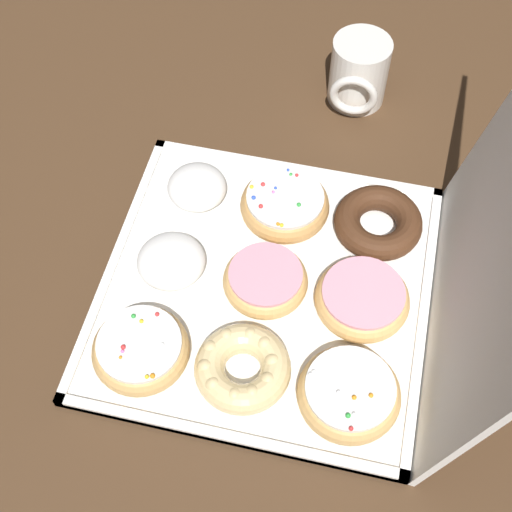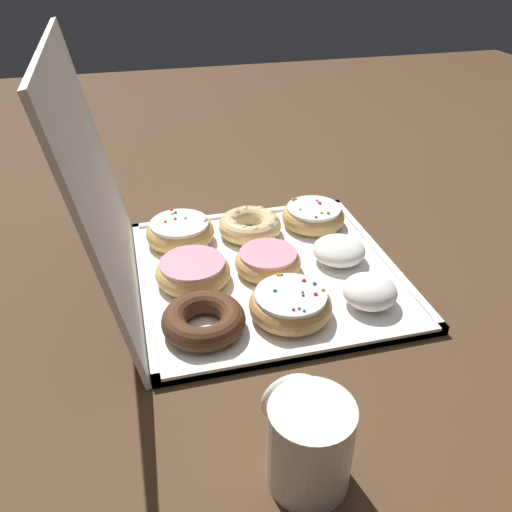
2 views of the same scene
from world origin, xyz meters
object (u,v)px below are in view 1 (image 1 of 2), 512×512
object	(u,v)px
powdered_filled_donut_1	(172,259)
coffee_mug	(359,72)
donut_box	(265,290)
powdered_filled_donut_0	(197,187)
sprinkle_donut_2	(141,349)
chocolate_cake_ring_donut_6	(378,222)
pink_frosted_donut_4	(264,280)
pink_frosted_donut_7	(363,296)
sprinkle_donut_8	(349,394)
sprinkle_donut_3	(284,204)
cruller_donut_5	(239,367)

from	to	relation	value
powdered_filled_donut_1	coffee_mug	world-z (taller)	coffee_mug
donut_box	powdered_filled_donut_0	xyz separation A→B (m)	(-0.12, -0.12, 0.03)
sprinkle_donut_2	chocolate_cake_ring_donut_6	bearing A→B (deg)	134.90
sprinkle_donut_2	pink_frosted_donut_4	world-z (taller)	sprinkle_donut_2
pink_frosted_donut_7	sprinkle_donut_8	distance (m)	0.13
powdered_filled_donut_0	powdered_filled_donut_1	bearing A→B (deg)	-0.30
sprinkle_donut_2	sprinkle_donut_3	world-z (taller)	sprinkle_donut_3
powdered_filled_donut_0	sprinkle_donut_2	size ratio (longest dim) A/B	0.69
pink_frosted_donut_4	coffee_mug	world-z (taller)	coffee_mug
sprinkle_donut_3	cruller_donut_5	xyz separation A→B (m)	(0.25, -0.00, -0.00)
powdered_filled_donut_0	sprinkle_donut_8	bearing A→B (deg)	44.81
powdered_filled_donut_1	pink_frosted_donut_7	world-z (taller)	powdered_filled_donut_1
sprinkle_donut_2	powdered_filled_donut_1	bearing A→B (deg)	179.92
cruller_donut_5	pink_frosted_donut_7	xyz separation A→B (m)	(-0.13, 0.13, -0.00)
donut_box	powdered_filled_donut_1	size ratio (longest dim) A/B	4.71
cruller_donut_5	powdered_filled_donut_0	bearing A→B (deg)	-154.23
powdered_filled_donut_1	sprinkle_donut_3	size ratio (longest dim) A/B	0.73
cruller_donut_5	chocolate_cake_ring_donut_6	xyz separation A→B (m)	(-0.25, 0.13, -0.00)
cruller_donut_5	coffee_mug	xyz separation A→B (m)	(-0.49, 0.06, 0.02)
donut_box	chocolate_cake_ring_donut_6	world-z (taller)	chocolate_cake_ring_donut_6
powdered_filled_donut_0	sprinkle_donut_2	distance (m)	0.25
pink_frosted_donut_4	sprinkle_donut_8	xyz separation A→B (m)	(0.13, 0.13, 0.00)
pink_frosted_donut_7	coffee_mug	size ratio (longest dim) A/B	1.11
cruller_donut_5	sprinkle_donut_2	bearing A→B (deg)	-88.14
donut_box	pink_frosted_donut_4	distance (m)	0.02
powdered_filled_donut_1	chocolate_cake_ring_donut_6	xyz separation A→B (m)	(-0.12, 0.25, -0.00)
donut_box	chocolate_cake_ring_donut_6	xyz separation A→B (m)	(-0.12, 0.13, 0.02)
sprinkle_donut_3	chocolate_cake_ring_donut_6	world-z (taller)	sprinkle_donut_3
chocolate_cake_ring_donut_6	sprinkle_donut_8	size ratio (longest dim) A/B	0.98
powdered_filled_donut_0	chocolate_cake_ring_donut_6	world-z (taller)	powdered_filled_donut_0
sprinkle_donut_3	coffee_mug	world-z (taller)	coffee_mug
powdered_filled_donut_0	sprinkle_donut_2	bearing A→B (deg)	-0.18
donut_box	sprinkle_donut_8	distance (m)	0.18
pink_frosted_donut_4	powdered_filled_donut_1	bearing A→B (deg)	-91.80
cruller_donut_5	pink_frosted_donut_7	size ratio (longest dim) A/B	0.97
donut_box	sprinkle_donut_2	bearing A→B (deg)	-44.06
sprinkle_donut_3	pink_frosted_donut_4	size ratio (longest dim) A/B	1.11
sprinkle_donut_2	chocolate_cake_ring_donut_6	world-z (taller)	sprinkle_donut_2
donut_box	pink_frosted_donut_7	xyz separation A→B (m)	(-0.00, 0.12, 0.02)
donut_box	pink_frosted_donut_7	distance (m)	0.13
pink_frosted_donut_4	sprinkle_donut_3	bearing A→B (deg)	179.79
powdered_filled_donut_1	sprinkle_donut_3	distance (m)	0.17
powdered_filled_donut_0	pink_frosted_donut_7	world-z (taller)	powdered_filled_donut_0
donut_box	sprinkle_donut_2	world-z (taller)	sprinkle_donut_2
powdered_filled_donut_0	cruller_donut_5	world-z (taller)	powdered_filled_donut_0
powdered_filled_donut_1	cruller_donut_5	world-z (taller)	powdered_filled_donut_1
pink_frosted_donut_4	sprinkle_donut_8	size ratio (longest dim) A/B	0.90
pink_frosted_donut_7	coffee_mug	distance (m)	0.37
sprinkle_donut_3	cruller_donut_5	world-z (taller)	sprinkle_donut_3
powdered_filled_donut_0	sprinkle_donut_2	world-z (taller)	powdered_filled_donut_0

